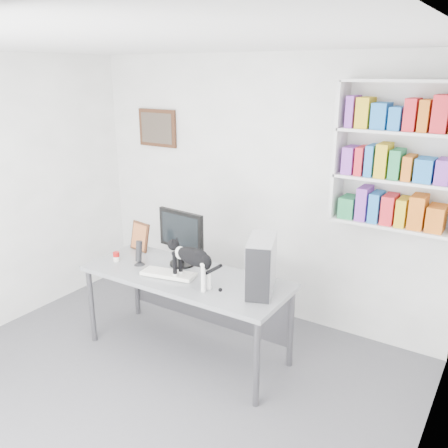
% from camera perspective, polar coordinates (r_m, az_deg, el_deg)
% --- Properties ---
extents(room, '(4.01, 4.01, 2.70)m').
position_cam_1_polar(room, '(3.41, -12.41, -2.61)').
color(room, '#545459').
rests_on(room, ground).
extents(bookshelf, '(1.03, 0.28, 1.24)m').
position_cam_1_polar(bookshelf, '(4.23, 20.16, 7.70)').
color(bookshelf, silver).
rests_on(bookshelf, room).
extents(wall_art, '(0.52, 0.04, 0.42)m').
position_cam_1_polar(wall_art, '(5.57, -8.02, 11.36)').
color(wall_art, '#4C2B18').
rests_on(wall_art, room).
extents(desk, '(1.91, 0.76, 0.79)m').
position_cam_1_polar(desk, '(4.43, -4.53, -10.79)').
color(desk, gray).
rests_on(desk, room).
extents(monitor, '(0.52, 0.28, 0.53)m').
position_cam_1_polar(monitor, '(4.38, -5.11, -1.64)').
color(monitor, black).
rests_on(monitor, desk).
extents(keyboard, '(0.51, 0.28, 0.04)m').
position_cam_1_polar(keyboard, '(4.25, -6.68, -5.97)').
color(keyboard, white).
rests_on(keyboard, desk).
extents(pc_tower, '(0.36, 0.50, 0.46)m').
position_cam_1_polar(pc_tower, '(3.87, 4.50, -4.95)').
color(pc_tower, '#B5B5BA').
rests_on(pc_tower, desk).
extents(speaker, '(0.11, 0.11, 0.24)m').
position_cam_1_polar(speaker, '(4.48, -10.20, -3.41)').
color(speaker, black).
rests_on(speaker, desk).
extents(leaning_print, '(0.25, 0.13, 0.30)m').
position_cam_1_polar(leaning_print, '(4.84, -10.08, -1.42)').
color(leaning_print, '#4C2B18').
rests_on(leaning_print, desk).
extents(soup_can, '(0.06, 0.06, 0.09)m').
position_cam_1_polar(soup_can, '(4.64, -12.82, -3.84)').
color(soup_can, '#A50E0E').
rests_on(soup_can, desk).
extents(cat, '(0.58, 0.25, 0.35)m').
position_cam_1_polar(cat, '(4.00, -3.81, -5.02)').
color(cat, black).
rests_on(cat, desk).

